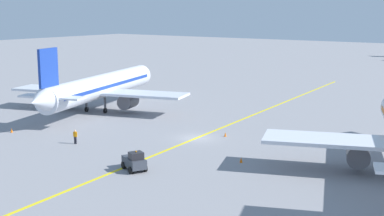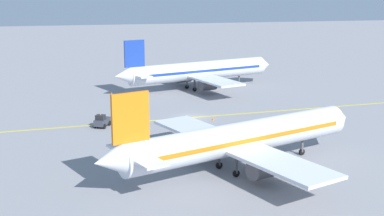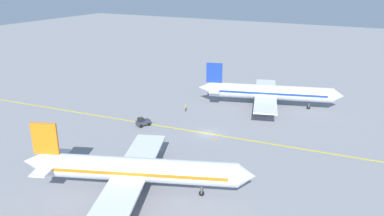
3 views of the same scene
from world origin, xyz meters
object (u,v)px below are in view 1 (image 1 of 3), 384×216
Objects in this scene: airplane_at_gate at (100,87)px; traffic_cone_mid_apron at (241,160)px; baggage_tug_dark at (134,161)px; traffic_cone_by_wingtip at (225,134)px; ground_crew_worker at (75,136)px; traffic_cone_near_nose at (12,130)px.

airplane_at_gate is 63.37× the size of traffic_cone_mid_apron.
baggage_tug_dark is 6.10× the size of traffic_cone_by_wingtip.
ground_crew_worker is (-12.62, 3.87, 0.01)m from baggage_tug_dark.
traffic_cone_near_nose is at bearing 172.39° from baggage_tug_dark.
ground_crew_worker reaches higher than traffic_cone_near_nose.
ground_crew_worker is 20.27m from traffic_cone_mid_apron.
airplane_at_gate reaches higher than traffic_cone_mid_apron.
airplane_at_gate is at bearing 172.43° from traffic_cone_by_wingtip.
baggage_tug_dark is at bearing -17.05° from ground_crew_worker.
traffic_cone_mid_apron is at bearing -49.98° from traffic_cone_by_wingtip.
traffic_cone_near_nose is 31.25m from traffic_cone_mid_apron.
airplane_at_gate is 20.93m from ground_crew_worker.
traffic_cone_near_nose and traffic_cone_by_wingtip have the same top height.
baggage_tug_dark reaches higher than traffic_cone_mid_apron.
ground_crew_worker is at bearing 162.95° from baggage_tug_dark.
traffic_cone_near_nose is (-23.67, 3.16, -0.63)m from baggage_tug_dark.
traffic_cone_by_wingtip is (24.82, -3.30, -3.43)m from airplane_at_gate.
ground_crew_worker is (12.44, -16.60, -2.80)m from airplane_at_gate.
airplane_at_gate is 63.37× the size of traffic_cone_near_nose.
ground_crew_worker is at bearing -53.16° from airplane_at_gate.
traffic_cone_by_wingtip is at bearing 30.86° from traffic_cone_near_nose.
airplane_at_gate is 10.39× the size of baggage_tug_dark.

